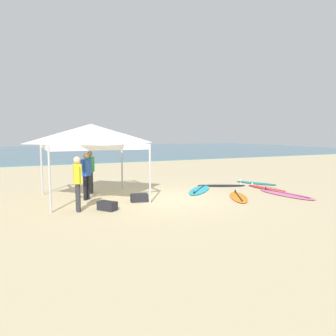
{
  "coord_description": "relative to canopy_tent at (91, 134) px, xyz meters",
  "views": [
    {
      "loc": [
        -4.91,
        -10.76,
        2.43
      ],
      "look_at": [
        0.69,
        1.32,
        1.0
      ],
      "focal_mm": 35.21,
      "sensor_mm": 36.0,
      "label": 1
    }
  ],
  "objects": [
    {
      "name": "ground_plane",
      "position": [
        2.39,
        -1.28,
        -2.39
      ],
      "size": [
        80.0,
        80.0,
        0.0
      ],
      "primitive_type": "plane",
      "color": "beige"
    },
    {
      "name": "sea",
      "position": [
        2.39,
        31.82,
        -2.34
      ],
      "size": [
        80.0,
        36.0,
        0.1
      ],
      "primitive_type": "cube",
      "color": "teal",
      "rests_on": "ground"
    },
    {
      "name": "canopy_tent",
      "position": [
        0.0,
        0.0,
        0.0
      ],
      "size": [
        3.38,
        3.38,
        2.75
      ],
      "color": "#B7B7BC",
      "rests_on": "ground"
    },
    {
      "name": "surfboard_orange",
      "position": [
        4.98,
        -2.15,
        -2.35
      ],
      "size": [
        1.55,
        2.18,
        0.19
      ],
      "color": "orange",
      "rests_on": "ground"
    },
    {
      "name": "surfboard_black",
      "position": [
        5.97,
        0.42,
        -2.35
      ],
      "size": [
        2.22,
        1.41,
        0.19
      ],
      "color": "black",
      "rests_on": "ground"
    },
    {
      "name": "surfboard_red",
      "position": [
        7.31,
        -1.02,
        -2.35
      ],
      "size": [
        0.73,
        2.14,
        0.19
      ],
      "color": "red",
      "rests_on": "ground"
    },
    {
      "name": "surfboard_pink",
      "position": [
        7.0,
        -2.49,
        -2.35
      ],
      "size": [
        0.93,
        2.63,
        0.19
      ],
      "color": "pink",
      "rests_on": "ground"
    },
    {
      "name": "surfboard_cyan",
      "position": [
        4.44,
        -0.19,
        -2.35
      ],
      "size": [
        2.17,
        2.29,
        0.19
      ],
      "color": "#23B2CC",
      "rests_on": "ground"
    },
    {
      "name": "surfboard_teal",
      "position": [
        7.86,
        0.34,
        -2.35
      ],
      "size": [
        1.39,
        2.01,
        0.19
      ],
      "color": "#19847F",
      "rests_on": "ground"
    },
    {
      "name": "person_yellow",
      "position": [
        -0.83,
        -1.79,
        -1.4
      ],
      "size": [
        0.24,
        0.55,
        1.71
      ],
      "color": "#2D2D33",
      "rests_on": "ground"
    },
    {
      "name": "person_green",
      "position": [
        0.15,
        1.03,
        -1.4
      ],
      "size": [
        0.37,
        0.49,
        1.71
      ],
      "color": "#2D2D33",
      "rests_on": "ground"
    },
    {
      "name": "person_blue",
      "position": [
        -0.25,
        -0.09,
        -1.4
      ],
      "size": [
        0.41,
        0.42,
        1.71
      ],
      "color": "black",
      "rests_on": "ground"
    },
    {
      "name": "gear_bag_near_tent",
      "position": [
        0.02,
        -2.02,
        -2.25
      ],
      "size": [
        0.61,
        0.67,
        0.28
      ],
      "primitive_type": "cube",
      "rotation": [
        0.0,
        0.0,
        2.19
      ],
      "color": "#232328",
      "rests_on": "ground"
    },
    {
      "name": "gear_bag_by_pole",
      "position": [
        1.37,
        -1.23,
        -2.25
      ],
      "size": [
        0.65,
        0.42,
        0.28
      ],
      "primitive_type": "cube",
      "rotation": [
        0.0,
        0.0,
        2.97
      ],
      "color": "#232328",
      "rests_on": "ground"
    }
  ]
}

